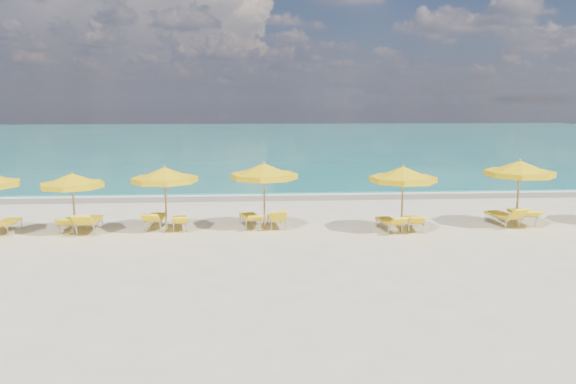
{
  "coord_description": "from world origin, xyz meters",
  "views": [
    {
      "loc": [
        -1.49,
        -19.78,
        4.73
      ],
      "look_at": [
        0.0,
        1.5,
        1.2
      ],
      "focal_mm": 35.0,
      "sensor_mm": 36.0,
      "label": 1
    }
  ],
  "objects": [
    {
      "name": "lounger_4_right",
      "position": [
        -0.49,
        0.67,
        0.21
      ],
      "size": [
        0.69,
        1.68,
        0.82
      ],
      "rotation": [
        0.0,
        0.0,
        0.08
      ],
      "color": "#A5A8AD",
      "rests_on": "ground"
    },
    {
      "name": "wet_sand_band",
      "position": [
        0.0,
        7.4,
        0.0
      ],
      "size": [
        120.0,
        2.6,
        0.01
      ],
      "primitive_type": "cube",
      "color": "tan",
      "rests_on": "ground"
    },
    {
      "name": "lounger_1_right",
      "position": [
        -10.21,
        0.55,
        0.21
      ],
      "size": [
        0.62,
        1.82,
        0.69
      ],
      "rotation": [
        0.0,
        0.0,
        -0.01
      ],
      "color": "#A5A8AD",
      "rests_on": "ground"
    },
    {
      "name": "whitecap_near",
      "position": [
        -6.0,
        17.0,
        0.0
      ],
      "size": [
        14.0,
        0.36,
        0.05
      ],
      "primitive_type": "cube",
      "color": "white",
      "rests_on": "ground"
    },
    {
      "name": "umbrella_5",
      "position": [
        3.98,
        -0.34,
        2.08
      ],
      "size": [
        2.89,
        2.89,
        2.44
      ],
      "rotation": [
        0.0,
        0.0,
        -0.23
      ],
      "color": "tan",
      "rests_on": "ground"
    },
    {
      "name": "lounger_2_right",
      "position": [
        -7.27,
        0.46,
        0.24
      ],
      "size": [
        0.72,
        2.01,
        0.86
      ],
      "rotation": [
        0.0,
        0.0,
        0.03
      ],
      "color": "#A5A8AD",
      "rests_on": "ground"
    },
    {
      "name": "lounger_4_left",
      "position": [
        -1.47,
        0.86,
        0.21
      ],
      "size": [
        0.93,
        1.91,
        0.67
      ],
      "rotation": [
        0.0,
        0.0,
        0.2
      ],
      "color": "#A5A8AD",
      "rests_on": "ground"
    },
    {
      "name": "ground_plane",
      "position": [
        0.0,
        0.0,
        0.0
      ],
      "size": [
        120.0,
        120.0,
        0.0
      ],
      "primitive_type": "plane",
      "color": "beige"
    },
    {
      "name": "whitecap_far",
      "position": [
        8.0,
        24.0,
        0.0
      ],
      "size": [
        18.0,
        0.3,
        0.05
      ],
      "primitive_type": "cube",
      "color": "white",
      "rests_on": "ground"
    },
    {
      "name": "lounger_3_left",
      "position": [
        -5.0,
        0.88,
        0.23
      ],
      "size": [
        0.66,
        1.94,
        0.78
      ],
      "rotation": [
        0.0,
        0.0,
        -0.01
      ],
      "color": "#A5A8AD",
      "rests_on": "ground"
    },
    {
      "name": "lounger_3_right",
      "position": [
        -4.06,
        0.69,
        0.2
      ],
      "size": [
        0.77,
        1.72,
        0.65
      ],
      "rotation": [
        0.0,
        0.0,
        0.15
      ],
      "color": "#A5A8AD",
      "rests_on": "ground"
    },
    {
      "name": "ocean",
      "position": [
        0.0,
        48.0,
        0.0
      ],
      "size": [
        120.0,
        80.0,
        0.3
      ],
      "primitive_type": "cube",
      "color": "#15776D",
      "rests_on": "ground"
    },
    {
      "name": "lounger_5_right",
      "position": [
        4.52,
        -0.02,
        0.2
      ],
      "size": [
        0.77,
        1.74,
        0.71
      ],
      "rotation": [
        0.0,
        0.0,
        -0.13
      ],
      "color": "#A5A8AD",
      "rests_on": "ground"
    },
    {
      "name": "lounger_6_left",
      "position": [
        8.09,
        0.38,
        0.23
      ],
      "size": [
        0.97,
        1.95,
        0.87
      ],
      "rotation": [
        0.0,
        0.0,
        0.19
      ],
      "color": "#A5A8AD",
      "rests_on": "ground"
    },
    {
      "name": "lounger_6_right",
      "position": [
        9.0,
        0.71,
        0.23
      ],
      "size": [
        0.81,
        2.05,
        0.74
      ],
      "rotation": [
        0.0,
        0.0,
        -0.09
      ],
      "color": "#A5A8AD",
      "rests_on": "ground"
    },
    {
      "name": "umbrella_6",
      "position": [
        8.51,
        0.17,
        2.18
      ],
      "size": [
        3.33,
        3.33,
        2.56
      ],
      "rotation": [
        0.0,
        0.0,
        0.41
      ],
      "color": "tan",
      "rests_on": "ground"
    },
    {
      "name": "foam_line",
      "position": [
        0.0,
        8.2,
        0.0
      ],
      "size": [
        120.0,
        1.2,
        0.03
      ],
      "primitive_type": "cube",
      "color": "white",
      "rests_on": "ground"
    },
    {
      "name": "umbrella_3",
      "position": [
        -4.5,
        0.34,
        2.05
      ],
      "size": [
        2.81,
        2.81,
        2.4
      ],
      "rotation": [
        0.0,
        0.0,
        0.21
      ],
      "color": "tan",
      "rests_on": "ground"
    },
    {
      "name": "lounger_2_left",
      "position": [
        -8.04,
        0.66,
        0.2
      ],
      "size": [
        0.64,
        1.68,
        0.67
      ],
      "rotation": [
        0.0,
        0.0,
        0.07
      ],
      "color": "#A5A8AD",
      "rests_on": "ground"
    },
    {
      "name": "umbrella_4",
      "position": [
        -0.94,
        0.48,
        2.13
      ],
      "size": [
        2.77,
        2.77,
        2.5
      ],
      "rotation": [
        0.0,
        0.0,
        -0.13
      ],
      "color": "tan",
      "rests_on": "ground"
    },
    {
      "name": "lounger_5_left",
      "position": [
        3.58,
        -0.18,
        0.21
      ],
      "size": [
        0.85,
        1.81,
        0.72
      ],
      "rotation": [
        0.0,
        0.0,
        0.17
      ],
      "color": "#A5A8AD",
      "rests_on": "ground"
    },
    {
      "name": "umbrella_2",
      "position": [
        -7.67,
        0.11,
        1.91
      ],
      "size": [
        2.24,
        2.24,
        2.24
      ],
      "rotation": [
        0.0,
        0.0,
        0.02
      ],
      "color": "tan",
      "rests_on": "ground"
    }
  ]
}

